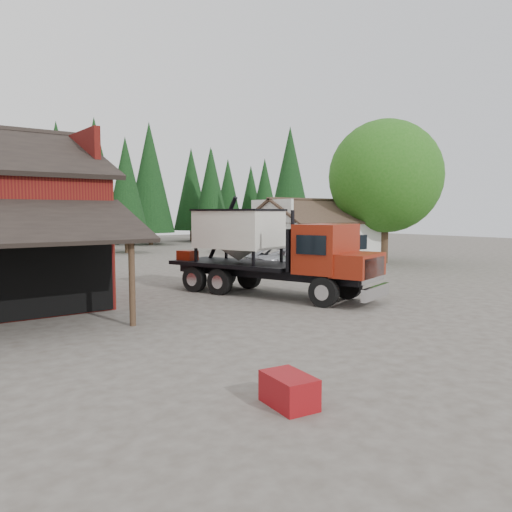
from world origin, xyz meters
TOP-DOWN VIEW (x-y plane):
  - ground at (0.00, 0.00)m, footprint 120.00×120.00m
  - farmhouse at (13.00, 13.00)m, footprint 8.60×6.42m
  - deciduous_tree at (17.01, 9.97)m, footprint 8.00×8.00m
  - conifer_backdrop at (0.00, 42.00)m, footprint 76.00×16.00m
  - near_pine_b at (6.00, 30.00)m, footprint 3.96×3.96m
  - near_pine_c at (22.00, 26.00)m, footprint 4.84×4.84m
  - feed_truck at (1.61, 4.03)m, footprint 5.47×10.06m
  - silver_car at (8.00, 10.00)m, footprint 5.59×2.60m
  - equip_box at (-6.00, -6.00)m, footprint 0.84×1.18m

SIDE VIEW (x-z plane):
  - ground at x=0.00m, z-range 0.00..0.00m
  - conifer_backdrop at x=0.00m, z-range -8.00..8.00m
  - equip_box at x=-6.00m, z-range 0.00..0.60m
  - silver_car at x=8.00m, z-range 0.00..1.55m
  - farmhouse at x=13.00m, z-range -0.66..3.99m
  - feed_truck at x=1.61m, z-range -0.14..4.26m
  - near_pine_b at x=6.00m, z-range 0.69..11.09m
  - deciduous_tree at x=17.01m, z-range 0.81..11.01m
  - near_pine_c at x=22.00m, z-range 0.69..13.09m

